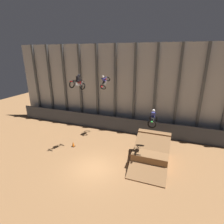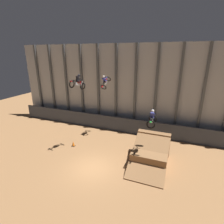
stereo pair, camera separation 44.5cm
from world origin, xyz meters
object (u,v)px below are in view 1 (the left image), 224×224
(rider_bike_right_air, at_px, (153,119))
(traffic_cone_near_ramp, at_px, (73,144))
(rider_bike_left_air, at_px, (78,83))
(dirt_ramp, at_px, (151,152))
(rider_bike_center_air, at_px, (105,82))

(rider_bike_right_air, xyz_separation_m, traffic_cone_near_ramp, (-8.37, 0.30, -4.20))
(rider_bike_left_air, height_order, rider_bike_right_air, rider_bike_left_air)
(traffic_cone_near_ramp, bearing_deg, dirt_ramp, 2.18)
(rider_bike_center_air, relative_size, traffic_cone_near_ramp, 3.15)
(rider_bike_right_air, bearing_deg, rider_bike_center_air, 141.79)
(rider_bike_center_air, bearing_deg, traffic_cone_near_ramp, -111.04)
(rider_bike_center_air, distance_m, rider_bike_right_air, 8.12)
(rider_bike_center_air, height_order, traffic_cone_near_ramp, rider_bike_center_air)
(dirt_ramp, height_order, rider_bike_right_air, rider_bike_right_air)
(rider_bike_left_air, height_order, traffic_cone_near_ramp, rider_bike_left_air)
(dirt_ramp, distance_m, rider_bike_left_air, 9.73)
(rider_bike_left_air, xyz_separation_m, rider_bike_center_air, (1.14, 4.10, -0.41))
(rider_bike_center_air, bearing_deg, rider_bike_right_air, -31.74)
(rider_bike_center_air, bearing_deg, rider_bike_left_air, -101.05)
(rider_bike_left_air, distance_m, rider_bike_center_air, 4.28)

